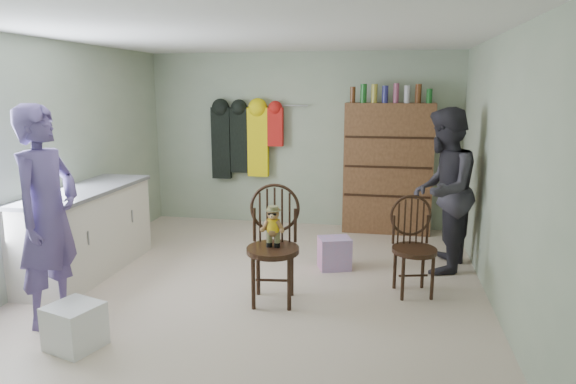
% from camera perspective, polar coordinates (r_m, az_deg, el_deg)
% --- Properties ---
extents(ground_plane, '(5.00, 5.00, 0.00)m').
position_cam_1_polar(ground_plane, '(5.41, -3.06, -10.23)').
color(ground_plane, beige).
rests_on(ground_plane, ground).
extents(room_walls, '(5.00, 5.00, 5.00)m').
position_cam_1_polar(room_walls, '(5.56, -1.89, 7.14)').
color(room_walls, '#A2AF93').
rests_on(room_walls, ground).
extents(counter, '(0.64, 1.86, 0.94)m').
position_cam_1_polar(counter, '(6.02, -21.48, -4.03)').
color(counter, silver).
rests_on(counter, ground).
extents(plastic_tub, '(0.46, 0.44, 0.35)m').
position_cam_1_polar(plastic_tub, '(4.46, -22.62, -13.61)').
color(plastic_tub, white).
rests_on(plastic_tub, ground).
extents(chair_front, '(0.55, 0.55, 1.11)m').
position_cam_1_polar(chair_front, '(4.84, -1.62, -5.04)').
color(chair_front, black).
rests_on(chair_front, ground).
extents(chair_far, '(0.52, 0.52, 0.97)m').
position_cam_1_polar(chair_far, '(5.20, 13.72, -5.40)').
color(chair_far, black).
rests_on(chair_far, ground).
extents(striped_bag, '(0.41, 0.37, 0.36)m').
position_cam_1_polar(striped_bag, '(5.82, 5.19, -6.79)').
color(striped_bag, pink).
rests_on(striped_bag, ground).
extents(person_left, '(0.47, 0.70, 1.88)m').
position_cam_1_polar(person_left, '(4.78, -25.15, -2.44)').
color(person_left, '#5A4A87').
rests_on(person_left, ground).
extents(person_right, '(0.88, 1.02, 1.80)m').
position_cam_1_polar(person_right, '(5.84, 16.81, 0.15)').
color(person_right, '#2D2B33').
rests_on(person_right, ground).
extents(dresser, '(1.20, 0.39, 2.06)m').
position_cam_1_polar(dresser, '(7.25, 11.02, 2.68)').
color(dresser, brown).
rests_on(dresser, ground).
extents(coat_rack, '(1.42, 0.12, 1.09)m').
position_cam_1_polar(coat_rack, '(7.57, -4.87, 5.79)').
color(coat_rack, '#99999E').
rests_on(coat_rack, ground).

